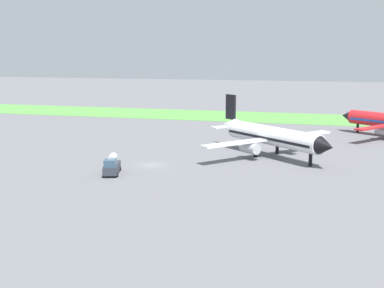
% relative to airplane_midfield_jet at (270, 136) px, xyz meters
% --- Properties ---
extents(ground_plane, '(600.00, 600.00, 0.00)m').
position_rel_airplane_midfield_jet_xyz_m(ground_plane, '(-20.49, -13.93, -4.21)').
color(ground_plane, slate).
extents(grass_taxiway_strip, '(360.00, 28.00, 0.08)m').
position_rel_airplane_midfield_jet_xyz_m(grass_taxiway_strip, '(-20.49, 62.97, -4.17)').
color(grass_taxiway_strip, '#549342').
rests_on(grass_taxiway_strip, ground_plane).
extents(airplane_midfield_jet, '(27.26, 26.56, 11.69)m').
position_rel_airplane_midfield_jet_xyz_m(airplane_midfield_jet, '(0.00, 0.00, 0.00)').
color(airplane_midfield_jet, white).
rests_on(airplane_midfield_jet, ground_plane).
extents(fuel_truck_near_gate, '(4.24, 6.92, 3.29)m').
position_rel_airplane_midfield_jet_xyz_m(fuel_truck_near_gate, '(-24.68, -22.53, -2.63)').
color(fuel_truck_near_gate, '#2D333D').
rests_on(fuel_truck_near_gate, ground_plane).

